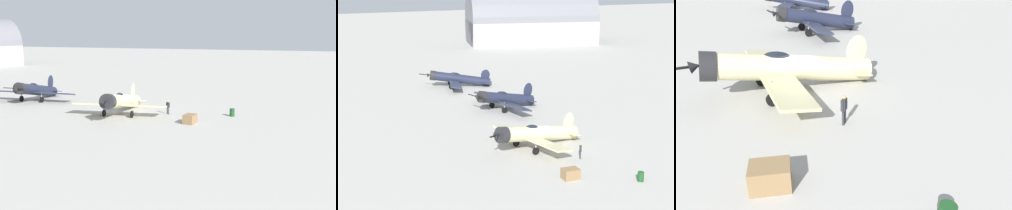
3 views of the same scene
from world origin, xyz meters
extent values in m
plane|color=#A8A59E|center=(0.00, 0.00, 0.00)|extent=(400.00, 400.00, 0.00)
cylinder|color=beige|center=(0.00, 0.00, 1.55)|extent=(10.62, 3.60, 3.17)
cylinder|color=#232326|center=(-4.90, -0.98, 2.33)|extent=(1.46, 1.90, 1.83)
cone|color=#232326|center=(-5.54, -1.10, 2.44)|extent=(0.78, 0.83, 0.79)
cube|color=black|center=(-5.69, -1.13, 2.44)|extent=(2.13, 1.77, 0.47)
ellipsoid|color=black|center=(-1.02, -0.20, 2.39)|extent=(1.90, 1.09, 0.93)
cube|color=#C6BC89|center=(-1.22, -0.24, 1.31)|extent=(4.21, 11.23, 0.50)
ellipsoid|color=beige|center=(4.28, 0.85, 2.19)|extent=(1.78, 0.47, 2.21)
cube|color=#C6BC89|center=(4.09, 0.81, 0.99)|extent=(1.74, 3.55, 0.27)
cylinder|color=#999BA0|center=(-1.51, -2.02, 0.98)|extent=(0.14, 0.14, 1.17)
cylinder|color=black|center=(-1.51, -2.02, 0.40)|extent=(0.82, 0.35, 0.80)
cylinder|color=#999BA0|center=(-2.17, 1.29, 0.98)|extent=(0.14, 0.14, 1.17)
cylinder|color=black|center=(-2.17, 1.29, 0.40)|extent=(0.82, 0.35, 0.80)
cylinder|color=black|center=(4.89, 0.97, 0.14)|extent=(0.29, 0.15, 0.28)
cylinder|color=#1E2338|center=(3.86, 16.31, 1.50)|extent=(8.65, 2.60, 3.01)
cylinder|color=#232326|center=(-0.10, 15.78, 2.25)|extent=(1.38, 1.75, 1.74)
cone|color=#232326|center=(-0.75, 15.70, 2.37)|extent=(0.75, 0.75, 0.76)
cube|color=black|center=(-0.90, 15.68, 2.37)|extent=(1.47, 3.18, 0.29)
ellipsoid|color=black|center=(3.03, 16.20, 2.29)|extent=(1.88, 0.99, 0.98)
cube|color=#282D42|center=(2.86, 16.18, 1.28)|extent=(3.35, 12.52, 0.49)
ellipsoid|color=#1E2338|center=(7.35, 16.78, 2.23)|extent=(1.88, 0.37, 2.43)
cube|color=#282D42|center=(7.16, 16.76, 0.95)|extent=(1.54, 3.52, 0.30)
cylinder|color=#999BA0|center=(2.58, 14.49, 0.96)|extent=(0.14, 0.14, 1.12)
cylinder|color=black|center=(2.58, 14.49, 0.40)|extent=(0.82, 0.30, 0.80)
cylinder|color=#999BA0|center=(2.14, 17.74, 0.96)|extent=(0.14, 0.14, 1.12)
cylinder|color=black|center=(2.14, 17.74, 0.40)|extent=(0.82, 0.30, 0.80)
cylinder|color=black|center=(7.85, 16.85, 0.14)|extent=(0.29, 0.14, 0.28)
cylinder|color=#1E2338|center=(3.14, 32.75, 1.31)|extent=(9.83, 4.22, 2.97)
cube|color=#282D42|center=(2.02, 33.08, 1.09)|extent=(4.94, 11.71, 0.44)
cube|color=#282D42|center=(6.85, 31.64, 0.78)|extent=(2.03, 3.57, 0.27)
cylinder|color=#999BA0|center=(1.00, 31.68, 0.86)|extent=(0.14, 0.14, 0.93)
cylinder|color=black|center=(1.00, 31.68, 0.40)|extent=(0.82, 0.42, 0.80)
cylinder|color=#999BA0|center=(1.93, 34.82, 0.86)|extent=(0.14, 0.14, 0.93)
cylinder|color=black|center=(1.93, 34.82, 0.40)|extent=(0.82, 0.42, 0.80)
cylinder|color=black|center=(7.60, 31.42, 0.14)|extent=(0.30, 0.18, 0.28)
cylinder|color=#2D2D33|center=(2.15, -4.90, 0.41)|extent=(0.12, 0.12, 0.83)
cylinder|color=#2D2D33|center=(2.00, -5.15, 0.41)|extent=(0.12, 0.12, 0.83)
cube|color=#2D2D33|center=(2.07, -5.03, 1.12)|extent=(0.42, 0.50, 0.59)
sphere|color=tan|center=(2.07, -5.03, 1.54)|extent=(0.22, 0.22, 0.22)
cylinder|color=#2D2D33|center=(2.21, -4.79, 1.14)|extent=(0.09, 0.09, 0.55)
cylinder|color=#2D2D33|center=(1.93, -5.27, 1.14)|extent=(0.09, 0.09, 0.55)
cube|color=olive|center=(-1.73, -9.21, 0.50)|extent=(1.61, 1.22, 1.00)
camera|label=1|loc=(-40.75, -23.31, 9.46)|focal=42.22mm
camera|label=2|loc=(-26.54, -47.75, 18.75)|focal=55.95mm
camera|label=3|loc=(-1.07, -19.03, 8.07)|focal=33.41mm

